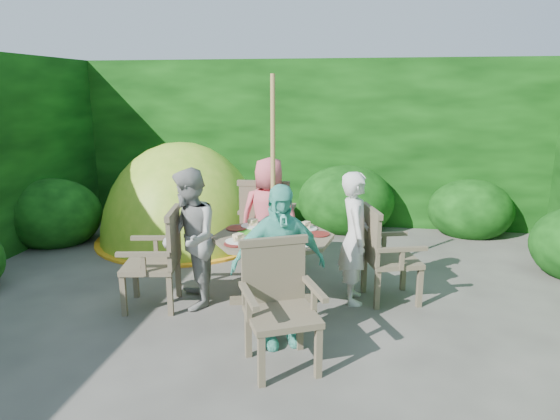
% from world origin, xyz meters
% --- Properties ---
extents(ground, '(60.00, 60.00, 0.00)m').
position_xyz_m(ground, '(0.00, 0.00, 0.00)').
color(ground, '#44423D').
rests_on(ground, ground).
extents(hedge_enclosure, '(9.00, 9.00, 2.50)m').
position_xyz_m(hedge_enclosure, '(0.00, 1.33, 1.25)').
color(hedge_enclosure, black).
rests_on(hedge_enclosure, ground).
extents(patio_table, '(1.43, 1.43, 0.83)m').
position_xyz_m(patio_table, '(0.01, 0.49, 0.58)').
color(patio_table, '#483F2F').
rests_on(patio_table, ground).
extents(parasol_pole, '(0.05, 0.05, 2.20)m').
position_xyz_m(parasol_pole, '(0.00, 0.49, 1.10)').
color(parasol_pole, olive).
rests_on(parasol_pole, ground).
extents(garden_chair_right, '(0.63, 0.67, 0.92)m').
position_xyz_m(garden_chair_right, '(1.07, 0.74, 0.49)').
color(garden_chair_right, '#483F2F').
rests_on(garden_chair_right, ground).
extents(garden_chair_left, '(0.59, 0.64, 0.93)m').
position_xyz_m(garden_chair_left, '(-1.06, 0.23, 0.50)').
color(garden_chair_left, '#483F2F').
rests_on(garden_chair_left, ground).
extents(garden_chair_back, '(0.61, 0.55, 1.02)m').
position_xyz_m(garden_chair_back, '(-0.27, 1.55, 0.54)').
color(garden_chair_back, '#483F2F').
rests_on(garden_chair_back, ground).
extents(garden_chair_front, '(0.71, 0.68, 0.92)m').
position_xyz_m(garden_chair_front, '(0.24, -0.59, 0.49)').
color(garden_chair_front, '#483F2F').
rests_on(garden_chair_front, ground).
extents(child_right, '(0.37, 0.51, 1.31)m').
position_xyz_m(child_right, '(0.78, 0.67, 0.65)').
color(child_right, silver).
rests_on(child_right, ground).
extents(child_left, '(0.72, 0.80, 1.35)m').
position_xyz_m(child_left, '(-0.78, 0.30, 0.68)').
color(child_left, '#959691').
rests_on(child_left, ground).
extents(child_back, '(0.69, 0.48, 1.34)m').
position_xyz_m(child_back, '(-0.18, 1.27, 0.67)').
color(child_back, '#D15662').
rests_on(child_back, ground).
extents(child_front, '(0.86, 0.64, 1.35)m').
position_xyz_m(child_front, '(0.19, -0.29, 0.68)').
color(child_front, '#55C7B0').
rests_on(child_front, ground).
extents(dome_tent, '(2.39, 2.39, 2.73)m').
position_xyz_m(dome_tent, '(-1.63, 2.38, 0.00)').
color(dome_tent, '#7CB522').
rests_on(dome_tent, ground).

